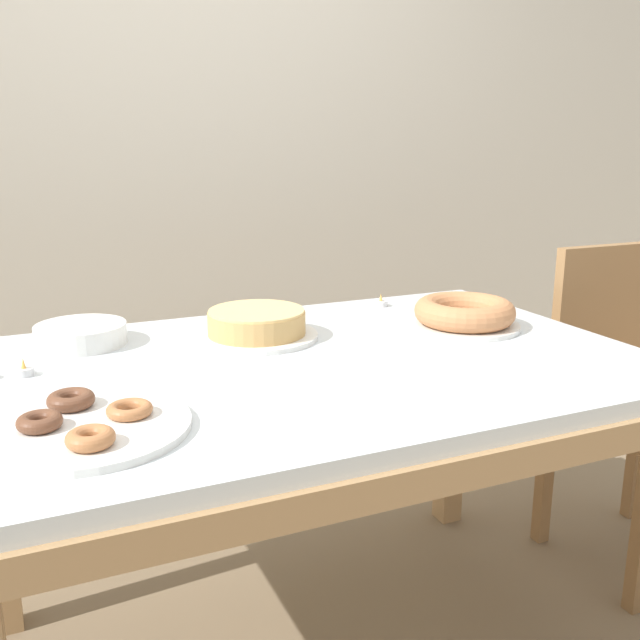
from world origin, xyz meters
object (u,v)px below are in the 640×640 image
object	(u,v)px
cake_chocolate_round	(257,325)
tealight_near_cakes	(381,303)
plate_stack	(81,335)
chair	(629,388)
cake_golden_bundt	(464,314)
pastry_platter	(84,425)
tealight_centre	(24,371)

from	to	relation	value
cake_chocolate_round	tealight_near_cakes	xyz separation A→B (m)	(0.44, 0.18, -0.02)
cake_chocolate_round	plate_stack	size ratio (longest dim) A/B	1.41
chair	plate_stack	size ratio (longest dim) A/B	4.48
cake_chocolate_round	plate_stack	bearing A→B (deg)	163.37
cake_chocolate_round	cake_golden_bundt	xyz separation A→B (m)	(0.52, -0.12, 0.00)
chair	pastry_platter	xyz separation A→B (m)	(-1.57, -0.29, 0.27)
cake_golden_bundt	tealight_centre	distance (m)	1.05
cake_chocolate_round	tealight_centre	size ratio (longest dim) A/B	7.42
cake_chocolate_round	plate_stack	xyz separation A→B (m)	(-0.39, 0.12, -0.01)
cake_chocolate_round	cake_golden_bundt	world-z (taller)	cake_golden_bundt
pastry_platter	cake_golden_bundt	bearing A→B (deg)	16.96
cake_golden_bundt	pastry_platter	size ratio (longest dim) A/B	0.81
cake_golden_bundt	tealight_centre	size ratio (longest dim) A/B	7.07
cake_chocolate_round	tealight_centre	xyz separation A→B (m)	(-0.53, -0.07, -0.02)
chair	cake_chocolate_round	size ratio (longest dim) A/B	3.17
cake_golden_bundt	tealight_near_cakes	world-z (taller)	cake_golden_bundt
pastry_platter	tealight_centre	distance (m)	0.36
cake_golden_bundt	plate_stack	world-z (taller)	cake_golden_bundt
tealight_near_cakes	tealight_centre	size ratio (longest dim) A/B	1.00
cake_golden_bundt	tealight_centre	world-z (taller)	cake_golden_bundt
tealight_near_cakes	pastry_platter	bearing A→B (deg)	-146.25
cake_chocolate_round	tealight_near_cakes	bearing A→B (deg)	21.86
pastry_platter	plate_stack	distance (m)	0.54
plate_stack	tealight_near_cakes	xyz separation A→B (m)	(0.83, 0.06, -0.01)
pastry_platter	tealight_near_cakes	bearing A→B (deg)	33.75
cake_chocolate_round	pastry_platter	size ratio (longest dim) A/B	0.85
pastry_platter	plate_stack	size ratio (longest dim) A/B	1.67
chair	tealight_near_cakes	bearing A→B (deg)	156.20
tealight_near_cakes	cake_golden_bundt	bearing A→B (deg)	-75.08
chair	cake_golden_bundt	xyz separation A→B (m)	(-0.61, 0.00, 0.29)
plate_stack	tealight_centre	distance (m)	0.23
cake_chocolate_round	plate_stack	distance (m)	0.41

